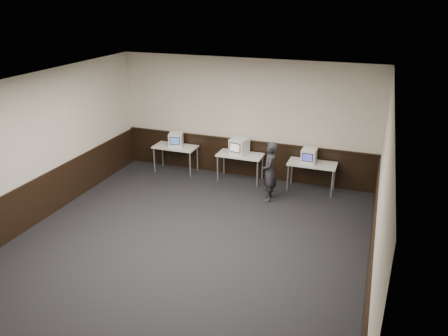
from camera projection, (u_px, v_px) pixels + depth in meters
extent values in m
plane|color=black|center=(184.00, 248.00, 8.68)|extent=(8.00, 8.00, 0.00)
plane|color=white|center=(178.00, 88.00, 7.48)|extent=(8.00, 8.00, 0.00)
plane|color=beige|center=(245.00, 119.00, 11.57)|extent=(7.00, 0.00, 7.00)
plane|color=beige|center=(20.00, 312.00, 4.59)|extent=(7.00, 0.00, 7.00)
plane|color=beige|center=(30.00, 152.00, 9.18)|extent=(0.00, 8.00, 8.00)
plane|color=beige|center=(380.00, 203.00, 6.97)|extent=(0.00, 8.00, 8.00)
cube|color=black|center=(244.00, 158.00, 11.96)|extent=(6.98, 0.04, 1.00)
cube|color=black|center=(39.00, 199.00, 9.58)|extent=(0.04, 7.98, 1.00)
cube|color=black|center=(370.00, 261.00, 7.39)|extent=(0.04, 7.98, 1.00)
cube|color=black|center=(244.00, 140.00, 11.75)|extent=(6.98, 0.06, 0.04)
cube|color=silver|center=(175.00, 147.00, 12.14)|extent=(1.20, 0.60, 0.04)
cylinder|color=#999999|center=(154.00, 160.00, 12.24)|extent=(0.04, 0.04, 0.71)
cylinder|color=#999999|center=(190.00, 165.00, 11.89)|extent=(0.04, 0.04, 0.71)
cylinder|color=#999999|center=(162.00, 154.00, 12.67)|extent=(0.04, 0.04, 0.71)
cylinder|color=#999999|center=(197.00, 159.00, 12.33)|extent=(0.04, 0.04, 0.71)
cube|color=silver|center=(240.00, 155.00, 11.54)|extent=(1.20, 0.60, 0.04)
cylinder|color=#999999|center=(218.00, 169.00, 11.64)|extent=(0.04, 0.04, 0.71)
cylinder|color=#999999|center=(257.00, 174.00, 11.29)|extent=(0.04, 0.04, 0.71)
cylinder|color=#999999|center=(224.00, 162.00, 12.07)|extent=(0.04, 0.04, 0.71)
cylinder|color=#999999|center=(262.00, 167.00, 11.73)|extent=(0.04, 0.04, 0.71)
cube|color=silver|center=(312.00, 164.00, 10.94)|extent=(1.20, 0.60, 0.04)
cylinder|color=#999999|center=(288.00, 178.00, 11.04)|extent=(0.04, 0.04, 0.71)
cylinder|color=#999999|center=(332.00, 184.00, 10.69)|extent=(0.04, 0.04, 0.71)
cylinder|color=#999999|center=(292.00, 171.00, 11.48)|extent=(0.04, 0.04, 0.71)
cylinder|color=#999999|center=(334.00, 177.00, 11.13)|extent=(0.04, 0.04, 0.71)
cube|color=white|center=(176.00, 139.00, 12.09)|extent=(0.47, 0.48, 0.37)
cube|color=black|center=(175.00, 141.00, 11.90)|extent=(0.27, 0.09, 0.22)
cube|color=#345B99|center=(175.00, 141.00, 11.90)|extent=(0.23, 0.07, 0.19)
cube|color=white|center=(239.00, 146.00, 11.50)|extent=(0.50, 0.52, 0.42)
cube|color=black|center=(235.00, 148.00, 11.31)|extent=(0.31, 0.08, 0.25)
cube|color=#B7BCA5|center=(235.00, 148.00, 11.31)|extent=(0.27, 0.06, 0.21)
cube|color=white|center=(309.00, 156.00, 10.91)|extent=(0.37, 0.39, 0.36)
cube|color=black|center=(308.00, 158.00, 10.74)|extent=(0.27, 0.02, 0.21)
cube|color=#3A37A2|center=(307.00, 158.00, 10.73)|extent=(0.23, 0.01, 0.18)
imported|color=#232328|center=(269.00, 172.00, 10.43)|extent=(0.46, 0.60, 1.48)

